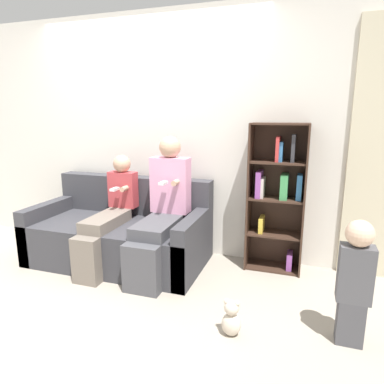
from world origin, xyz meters
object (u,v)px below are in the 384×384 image
couch (121,234)px  child_seated (109,213)px  adult_seated (162,205)px  bookshelf (277,195)px  teddy_bear (231,319)px  toddler_standing (355,279)px

couch → child_seated: (-0.03, -0.15, 0.27)m
child_seated → adult_seated: bearing=5.6°
bookshelf → teddy_bear: bearing=-98.0°
child_seated → teddy_bear: bearing=-28.0°
bookshelf → child_seated: bearing=-163.2°
couch → child_seated: child_seated is taller
child_seated → toddler_standing: child_seated is taller
adult_seated → teddy_bear: bearing=-43.2°
couch → bookshelf: (1.54, 0.33, 0.47)m
couch → adult_seated: adult_seated is taller
adult_seated → bookshelf: bookshelf is taller
couch → teddy_bear: bearing=-33.0°
toddler_standing → bookshelf: 1.24m
bookshelf → teddy_bear: size_ratio=5.23×
adult_seated → child_seated: (-0.55, -0.05, -0.11)m
couch → teddy_bear: 1.64m
adult_seated → teddy_bear: 1.29m
couch → adult_seated: bearing=-10.0°
couch → toddler_standing: size_ratio=2.06×
adult_seated → bookshelf: (1.03, 0.42, 0.09)m
child_seated → teddy_bear: size_ratio=3.99×
child_seated → teddy_bear: child_seated is taller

